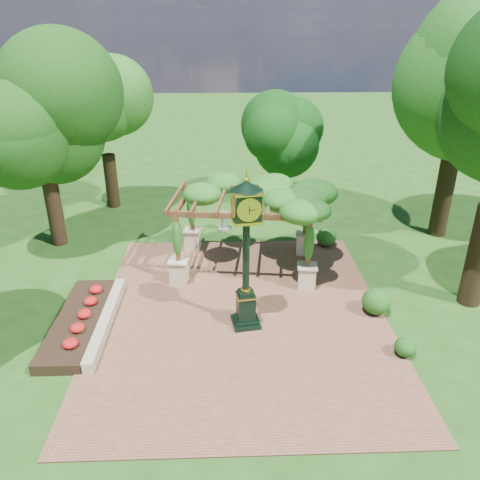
{
  "coord_description": "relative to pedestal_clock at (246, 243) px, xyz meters",
  "views": [
    {
      "loc": [
        -0.55,
        -12.86,
        9.29
      ],
      "look_at": [
        0.0,
        2.5,
        2.2
      ],
      "focal_mm": 35.0,
      "sensor_mm": 36.0,
      "label": 1
    }
  ],
  "objects": [
    {
      "name": "border_wall",
      "position": [
        -4.72,
        0.13,
        -2.89
      ],
      "size": [
        0.35,
        5.0,
        0.4
      ],
      "primitive_type": "cube",
      "color": "#C6B793",
      "rests_on": "ground"
    },
    {
      "name": "tree_east_far",
      "position": [
        9.67,
        7.28,
        3.95
      ],
      "size": [
        6.24,
        6.24,
        10.22
      ],
      "color": "#2F2112",
      "rests_on": "ground"
    },
    {
      "name": "tree_west_far",
      "position": [
        -6.86,
        11.73,
        2.15
      ],
      "size": [
        4.16,
        4.16,
        7.64
      ],
      "color": "black",
      "rests_on": "ground"
    },
    {
      "name": "brick_plaza",
      "position": [
        -0.12,
        0.63,
        -3.07
      ],
      "size": [
        10.0,
        12.0,
        0.04
      ],
      "primitive_type": "cube",
      "color": "brown",
      "rests_on": "ground"
    },
    {
      "name": "ground",
      "position": [
        -0.12,
        -0.37,
        -3.09
      ],
      "size": [
        120.0,
        120.0,
        0.0
      ],
      "primitive_type": "plane",
      "color": "#1E4714",
      "rests_on": "ground"
    },
    {
      "name": "flower_bed",
      "position": [
        -5.62,
        0.13,
        -2.91
      ],
      "size": [
        1.5,
        5.0,
        0.36
      ],
      "primitive_type": "cube",
      "color": "red",
      "rests_on": "ground"
    },
    {
      "name": "shrub_mid",
      "position": [
        4.6,
        0.53,
        -2.59
      ],
      "size": [
        1.24,
        1.24,
        0.91
      ],
      "primitive_type": "ellipsoid",
      "rotation": [
        0.0,
        0.0,
        -0.27
      ],
      "color": "#1C5217",
      "rests_on": "brick_plaza"
    },
    {
      "name": "shrub_back",
      "position": [
        3.98,
        6.11,
        -2.63
      ],
      "size": [
        1.16,
        1.16,
        0.83
      ],
      "primitive_type": "ellipsoid",
      "rotation": [
        0.0,
        0.0,
        -0.32
      ],
      "color": "#225819",
      "rests_on": "brick_plaza"
    },
    {
      "name": "shrub_front",
      "position": [
        4.8,
        -1.82,
        -2.75
      ],
      "size": [
        0.8,
        0.8,
        0.6
      ],
      "primitive_type": "ellipsoid",
      "rotation": [
        0.0,
        0.0,
        -0.24
      ],
      "color": "#194F16",
      "rests_on": "brick_plaza"
    },
    {
      "name": "sundial",
      "position": [
        -0.72,
        8.18,
        -2.69
      ],
      "size": [
        0.53,
        0.53,
        0.91
      ],
      "rotation": [
        0.0,
        0.0,
        0.05
      ],
      "color": "gray",
      "rests_on": "ground"
    },
    {
      "name": "pergola",
      "position": [
        0.17,
        4.17,
        -0.1
      ],
      "size": [
        6.17,
        4.3,
        3.64
      ],
      "rotation": [
        0.0,
        0.0,
        -0.12
      ],
      "color": "beige",
      "rests_on": "brick_plaza"
    },
    {
      "name": "pedestal_clock",
      "position": [
        0.0,
        0.0,
        0.0
      ],
      "size": [
        1.17,
        1.17,
        5.17
      ],
      "rotation": [
        0.0,
        0.0,
        0.16
      ],
      "color": "black",
      "rests_on": "brick_plaza"
    },
    {
      "name": "tree_west_near",
      "position": [
        -8.37,
        6.86,
        2.51
      ],
      "size": [
        4.77,
        4.77,
        8.15
      ],
      "color": "#362215",
      "rests_on": "ground"
    },
    {
      "name": "tree_north",
      "position": [
        2.85,
        12.36,
        0.83
      ],
      "size": [
        3.55,
        3.55,
        5.7
      ],
      "color": "black",
      "rests_on": "ground"
    }
  ]
}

